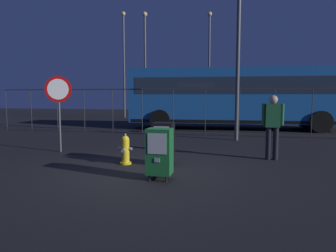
% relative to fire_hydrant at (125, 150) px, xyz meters
% --- Properties ---
extents(ground_plane, '(60.00, 60.00, 0.00)m').
position_rel_fire_hydrant_xyz_m(ground_plane, '(0.64, -0.66, -0.35)').
color(ground_plane, black).
extents(fire_hydrant, '(0.33, 0.32, 0.75)m').
position_rel_fire_hydrant_xyz_m(fire_hydrant, '(0.00, 0.00, 0.00)').
color(fire_hydrant, yellow).
rests_on(fire_hydrant, ground_plane).
extents(newspaper_box_primary, '(0.48, 0.42, 1.02)m').
position_rel_fire_hydrant_xyz_m(newspaper_box_primary, '(1.16, -1.20, 0.22)').
color(newspaper_box_primary, black).
rests_on(newspaper_box_primary, ground_plane).
extents(newspaper_box_secondary, '(0.48, 0.42, 1.02)m').
position_rel_fire_hydrant_xyz_m(newspaper_box_secondary, '(0.92, 0.13, 0.22)').
color(newspaper_box_secondary, black).
rests_on(newspaper_box_secondary, ground_plane).
extents(stop_sign, '(0.71, 0.31, 2.23)m').
position_rel_fire_hydrant_xyz_m(stop_sign, '(-2.47, 1.14, 1.25)').
color(stop_sign, '#4C4F54').
rests_on(stop_sign, ground_plane).
extents(pedestrian, '(0.55, 0.22, 1.67)m').
position_rel_fire_hydrant_xyz_m(pedestrian, '(3.53, 1.33, 0.60)').
color(pedestrian, black).
rests_on(pedestrian, ground_plane).
extents(fence_barrier, '(18.03, 0.04, 2.00)m').
position_rel_fire_hydrant_xyz_m(fence_barrier, '(0.64, 5.98, 0.67)').
color(fence_barrier, '#2D2D33').
rests_on(fence_barrier, ground_plane).
extents(bus_near, '(10.63, 3.29, 3.00)m').
position_rel_fire_hydrant_xyz_m(bus_near, '(2.57, 8.98, 1.36)').
color(bus_near, '#19519E').
rests_on(bus_near, ground_plane).
extents(street_light_near_left, '(0.32, 0.32, 7.67)m').
position_rel_fire_hydrant_xyz_m(street_light_near_left, '(0.58, 15.87, 4.05)').
color(street_light_near_left, '#4C4F54').
rests_on(street_light_near_left, ground_plane).
extents(street_light_near_right, '(0.32, 0.32, 7.97)m').
position_rel_fire_hydrant_xyz_m(street_light_near_right, '(-5.85, 15.56, 4.21)').
color(street_light_near_right, '#4C4F54').
rests_on(street_light_near_right, ground_plane).
extents(street_light_far_left, '(0.32, 0.32, 7.14)m').
position_rel_fire_hydrant_xyz_m(street_light_far_left, '(-3.38, 12.93, 3.78)').
color(street_light_far_left, '#4C4F54').
rests_on(street_light_far_left, ground_plane).
extents(street_light_far_right, '(0.32, 0.32, 7.06)m').
position_rel_fire_hydrant_xyz_m(street_light_far_right, '(2.62, 4.79, 3.74)').
color(street_light_far_right, '#4C4F54').
rests_on(street_light_far_right, ground_plane).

